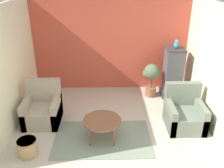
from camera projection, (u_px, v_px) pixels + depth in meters
name	position (u px, v px, depth m)	size (l,w,h in m)	color
wall_back_accent	(111.00, 44.00, 6.56)	(4.16, 0.06, 2.49)	#C64C38
wall_left	(10.00, 68.00, 5.01)	(0.06, 3.28, 2.49)	beige
wall_right	(212.00, 67.00, 5.09)	(0.06, 3.28, 2.49)	beige
area_rug	(102.00, 138.00, 4.95)	(1.90, 1.21, 0.01)	gray
coffee_table	(102.00, 121.00, 4.78)	(0.73, 0.73, 0.44)	brown
armchair_left	(43.00, 110.00, 5.40)	(0.75, 0.77, 0.90)	tan
armchair_right	(184.00, 115.00, 5.24)	(0.75, 0.77, 0.90)	slate
birdcage	(173.00, 73.00, 6.39)	(0.54, 0.54, 1.28)	#353539
parrot	(176.00, 44.00, 6.06)	(0.10, 0.19, 0.23)	teal
potted_plant	(151.00, 76.00, 6.37)	(0.43, 0.39, 0.88)	brown
wicker_basket	(27.00, 147.00, 4.45)	(0.35, 0.35, 0.32)	tan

